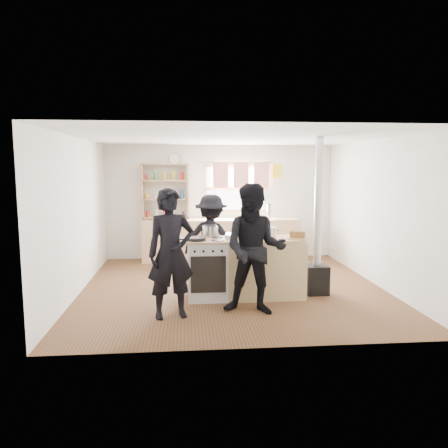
{
  "coord_description": "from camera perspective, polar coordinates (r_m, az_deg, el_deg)",
  "views": [
    {
      "loc": [
        -0.78,
        -7.14,
        2.03
      ],
      "look_at": [
        -0.15,
        -0.1,
        1.1
      ],
      "focal_mm": 35.0,
      "sensor_mm": 36.0,
      "label": 1
    }
  ],
  "objects": [
    {
      "name": "flue_heater",
      "position": [
        7.13,
        12.04,
        -3.77
      ],
      "size": [
        0.35,
        0.35,
        2.5
      ],
      "color": "black",
      "rests_on": "ground"
    },
    {
      "name": "roast_tray",
      "position": [
        6.75,
        1.61,
        -1.54
      ],
      "size": [
        0.36,
        0.32,
        0.07
      ],
      "color": "silver",
      "rests_on": "cooking_island"
    },
    {
      "name": "cooking_island",
      "position": [
        6.84,
        2.81,
        -5.74
      ],
      "size": [
        1.97,
        0.64,
        0.93
      ],
      "color": "silver",
      "rests_on": "ground"
    },
    {
      "name": "ground",
      "position": [
        7.47,
        1.09,
        -8.32
      ],
      "size": [
        5.0,
        5.0,
        0.01
      ],
      "primitive_type": "cube",
      "color": "brown",
      "rests_on": "ground"
    },
    {
      "name": "bread_board",
      "position": [
        6.77,
        9.58,
        -1.52
      ],
      "size": [
        0.34,
        0.3,
        0.12
      ],
      "color": "tan",
      "rests_on": "cooking_island"
    },
    {
      "name": "person_near_right",
      "position": [
        6.02,
        4.03,
        -3.33
      ],
      "size": [
        1.03,
        0.89,
        1.81
      ],
      "primitive_type": "imported",
      "rotation": [
        0.0,
        0.0,
        -0.26
      ],
      "color": "black",
      "rests_on": "ground"
    },
    {
      "name": "skillet_greens",
      "position": [
        6.55,
        -3.63,
        -1.93
      ],
      "size": [
        0.29,
        0.29,
        0.05
      ],
      "color": "black",
      "rests_on": "cooking_island"
    },
    {
      "name": "back_counter",
      "position": [
        9.53,
        -0.36,
        -2.05
      ],
      "size": [
        3.4,
        0.55,
        0.9
      ],
      "primitive_type": "cube",
      "color": "#D7AF81",
      "rests_on": "ground"
    },
    {
      "name": "shelving_unit",
      "position": [
        9.5,
        -7.67,
        4.31
      ],
      "size": [
        1.0,
        0.28,
        1.2
      ],
      "color": "tan",
      "rests_on": "back_counter"
    },
    {
      "name": "stockpot_stove",
      "position": [
        6.88,
        -1.82,
        -0.95
      ],
      "size": [
        0.25,
        0.25,
        0.2
      ],
      "color": "#BBBBBE",
      "rests_on": "cooking_island"
    },
    {
      "name": "stockpot_counter",
      "position": [
        6.81,
        5.79,
        -1.09
      ],
      "size": [
        0.26,
        0.26,
        0.2
      ],
      "color": "silver",
      "rests_on": "cooking_island"
    },
    {
      "name": "thermos",
      "position": [
        9.59,
        5.9,
        1.62
      ],
      "size": [
        0.1,
        0.1,
        0.31
      ],
      "primitive_type": "cylinder",
      "color": "silver",
      "rests_on": "back_counter"
    },
    {
      "name": "person_near_left",
      "position": [
        5.89,
        -6.94,
        -3.87
      ],
      "size": [
        0.72,
        0.56,
        1.75
      ],
      "primitive_type": "imported",
      "rotation": [
        0.0,
        0.0,
        0.25
      ],
      "color": "black",
      "rests_on": "ground"
    },
    {
      "name": "person_far",
      "position": [
        7.53,
        -1.67,
        -2.06
      ],
      "size": [
        1.15,
        0.92,
        1.56
      ],
      "primitive_type": "imported",
      "rotation": [
        0.0,
        0.0,
        2.75
      ],
      "color": "black",
      "rests_on": "ground"
    }
  ]
}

